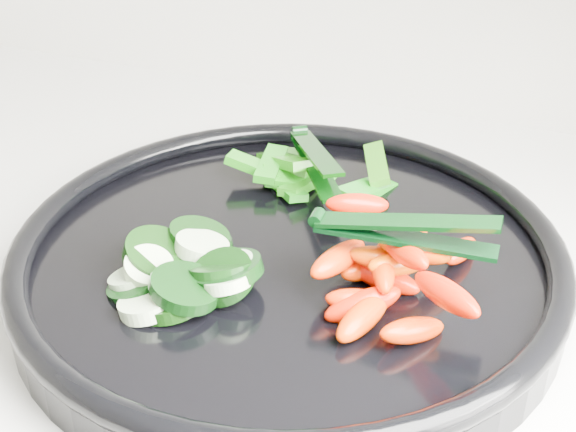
% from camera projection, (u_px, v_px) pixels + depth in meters
% --- Properties ---
extents(veggie_tray, '(0.46, 0.46, 0.04)m').
position_uv_depth(veggie_tray, '(288.00, 260.00, 0.55)').
color(veggie_tray, black).
rests_on(veggie_tray, counter).
extents(cucumber_pile, '(0.12, 0.12, 0.04)m').
position_uv_depth(cucumber_pile, '(180.00, 266.00, 0.52)').
color(cucumber_pile, black).
rests_on(cucumber_pile, veggie_tray).
extents(carrot_pile, '(0.13, 0.14, 0.05)m').
position_uv_depth(carrot_pile, '(391.00, 271.00, 0.49)').
color(carrot_pile, red).
rests_on(carrot_pile, veggie_tray).
extents(pepper_pile, '(0.13, 0.09, 0.04)m').
position_uv_depth(pepper_pile, '(306.00, 173.00, 0.63)').
color(pepper_pile, '#216C0A').
rests_on(pepper_pile, veggie_tray).
extents(tong_carrot, '(0.11, 0.02, 0.02)m').
position_uv_depth(tong_carrot, '(399.00, 229.00, 0.48)').
color(tong_carrot, black).
rests_on(tong_carrot, carrot_pile).
extents(tong_pepper, '(0.08, 0.10, 0.02)m').
position_uv_depth(tong_pepper, '(314.00, 157.00, 0.61)').
color(tong_pepper, black).
rests_on(tong_pepper, pepper_pile).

